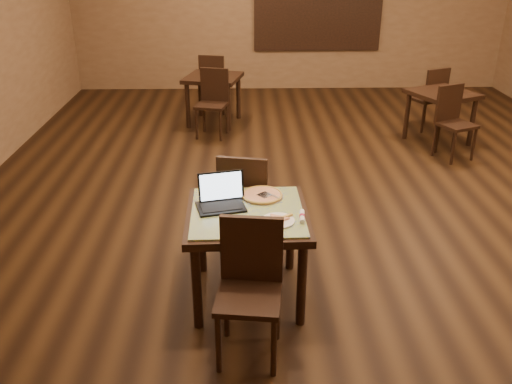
{
  "coord_description": "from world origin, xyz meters",
  "views": [
    {
      "loc": [
        -0.9,
        -5.35,
        2.62
      ],
      "look_at": [
        -0.8,
        -1.57,
        0.85
      ],
      "focal_mm": 38.0,
      "sensor_mm": 36.0,
      "label": 1
    }
  ],
  "objects_px": {
    "laptop": "(221,197)",
    "tiled_table": "(247,223)",
    "other_table_b_chair_near": "(213,99)",
    "other_table_b_chair_far": "(214,80)",
    "chair_main_near": "(250,281)",
    "other_table_a_chair_near": "(453,118)",
    "other_table_b": "(213,84)",
    "pizza_pan": "(262,196)",
    "other_table_a_chair_far": "(431,95)",
    "other_table_a": "(442,100)",
    "chair_main_far": "(245,200)"
  },
  "relations": [
    {
      "from": "laptop",
      "to": "tiled_table",
      "type": "bearing_deg",
      "value": -41.54
    },
    {
      "from": "other_table_b_chair_near",
      "to": "other_table_b_chair_far",
      "type": "height_order",
      "value": "same"
    },
    {
      "from": "other_table_b_chair_far",
      "to": "other_table_b_chair_near",
      "type": "bearing_deg",
      "value": 105.77
    },
    {
      "from": "tiled_table",
      "to": "chair_main_near",
      "type": "distance_m",
      "value": 0.62
    },
    {
      "from": "other_table_a_chair_near",
      "to": "other_table_b_chair_near",
      "type": "xyz_separation_m",
      "value": [
        -3.14,
        0.96,
        0.01
      ]
    },
    {
      "from": "other_table_b",
      "to": "other_table_b_chair_far",
      "type": "xyz_separation_m",
      "value": [
        -0.02,
        0.56,
        -0.07
      ]
    },
    {
      "from": "pizza_pan",
      "to": "other_table_b_chair_near",
      "type": "distance_m",
      "value": 3.81
    },
    {
      "from": "other_table_a_chair_far",
      "to": "other_table_a",
      "type": "bearing_deg",
      "value": 62.33
    },
    {
      "from": "laptop",
      "to": "other_table_b_chair_near",
      "type": "xyz_separation_m",
      "value": [
        -0.25,
        3.89,
        -0.29
      ]
    },
    {
      "from": "chair_main_far",
      "to": "other_table_a_chair_far",
      "type": "xyz_separation_m",
      "value": [
        2.78,
        3.53,
        -0.03
      ]
    },
    {
      "from": "chair_main_far",
      "to": "laptop",
      "type": "relative_size",
      "value": 2.45
    },
    {
      "from": "laptop",
      "to": "other_table_b_chair_far",
      "type": "bearing_deg",
      "value": 79.95
    },
    {
      "from": "chair_main_near",
      "to": "other_table_a",
      "type": "relative_size",
      "value": 0.96
    },
    {
      "from": "tiled_table",
      "to": "other_table_a",
      "type": "xyz_separation_m",
      "value": [
        2.72,
        3.59,
        -0.06
      ]
    },
    {
      "from": "pizza_pan",
      "to": "other_table_b",
      "type": "xyz_separation_m",
      "value": [
        -0.59,
        4.32,
        -0.15
      ]
    },
    {
      "from": "laptop",
      "to": "pizza_pan",
      "type": "distance_m",
      "value": 0.35
    },
    {
      "from": "pizza_pan",
      "to": "tiled_table",
      "type": "bearing_deg",
      "value": -116.57
    },
    {
      "from": "tiled_table",
      "to": "pizza_pan",
      "type": "xyz_separation_m",
      "value": [
        0.12,
        0.24,
        0.11
      ]
    },
    {
      "from": "chair_main_near",
      "to": "other_table_a_chair_near",
      "type": "xyz_separation_m",
      "value": [
        2.68,
        3.65,
        -0.02
      ]
    },
    {
      "from": "other_table_a_chair_near",
      "to": "other_table_b",
      "type": "relative_size",
      "value": 0.98
    },
    {
      "from": "chair_main_far",
      "to": "pizza_pan",
      "type": "height_order",
      "value": "chair_main_far"
    },
    {
      "from": "pizza_pan",
      "to": "other_table_a_chair_near",
      "type": "distance_m",
      "value": 3.81
    },
    {
      "from": "laptop",
      "to": "other_table_b",
      "type": "relative_size",
      "value": 0.42
    },
    {
      "from": "other_table_a_chair_near",
      "to": "other_table_b_chair_near",
      "type": "relative_size",
      "value": 0.98
    },
    {
      "from": "other_table_a_chair_near",
      "to": "other_table_b_chair_near",
      "type": "bearing_deg",
      "value": 138.82
    },
    {
      "from": "other_table_a",
      "to": "laptop",
      "type": "bearing_deg",
      "value": -154.17
    },
    {
      "from": "chair_main_far",
      "to": "other_table_b",
      "type": "relative_size",
      "value": 1.04
    },
    {
      "from": "other_table_a_chair_far",
      "to": "tiled_table",
      "type": "bearing_deg",
      "value": 32.19
    },
    {
      "from": "pizza_pan",
      "to": "other_table_b_chair_near",
      "type": "relative_size",
      "value": 0.36
    },
    {
      "from": "other_table_a_chair_far",
      "to": "chair_main_near",
      "type": "bearing_deg",
      "value": 35.83
    },
    {
      "from": "other_table_a_chair_near",
      "to": "tiled_table",
      "type": "bearing_deg",
      "value": -155.7
    },
    {
      "from": "other_table_b_chair_far",
      "to": "chair_main_far",
      "type": "bearing_deg",
      "value": 109.77
    },
    {
      "from": "other_table_a",
      "to": "other_table_a_chair_far",
      "type": "bearing_deg",
      "value": 62.33
    },
    {
      "from": "other_table_a",
      "to": "other_table_b_chair_near",
      "type": "distance_m",
      "value": 3.21
    },
    {
      "from": "chair_main_near",
      "to": "laptop",
      "type": "distance_m",
      "value": 0.8
    },
    {
      "from": "tiled_table",
      "to": "other_table_b_chair_near",
      "type": "height_order",
      "value": "other_table_b_chair_near"
    },
    {
      "from": "other_table_b_chair_near",
      "to": "other_table_b",
      "type": "bearing_deg",
      "value": 105.77
    },
    {
      "from": "other_table_a_chair_far",
      "to": "laptop",
      "type": "bearing_deg",
      "value": 29.61
    },
    {
      "from": "tiled_table",
      "to": "pizza_pan",
      "type": "bearing_deg",
      "value": 62.17
    },
    {
      "from": "other_table_a",
      "to": "other_table_b_chair_near",
      "type": "xyz_separation_m",
      "value": [
        -3.18,
        0.41,
        -0.06
      ]
    },
    {
      "from": "other_table_a_chair_far",
      "to": "other_table_b_chair_near",
      "type": "bearing_deg",
      "value": -21.56
    },
    {
      "from": "chair_main_far",
      "to": "other_table_a_chair_far",
      "type": "relative_size",
      "value": 1.06
    },
    {
      "from": "chair_main_near",
      "to": "other_table_a_chair_near",
      "type": "distance_m",
      "value": 4.53
    },
    {
      "from": "other_table_a_chair_near",
      "to": "other_table_b_chair_far",
      "type": "bearing_deg",
      "value": 122.64
    },
    {
      "from": "tiled_table",
      "to": "other_table_a",
      "type": "relative_size",
      "value": 0.92
    },
    {
      "from": "chair_main_far",
      "to": "other_table_a_chair_near",
      "type": "relative_size",
      "value": 1.06
    },
    {
      "from": "chair_main_near",
      "to": "other_table_a",
      "type": "height_order",
      "value": "chair_main_near"
    },
    {
      "from": "pizza_pan",
      "to": "other_table_b_chair_far",
      "type": "xyz_separation_m",
      "value": [
        -0.61,
        4.88,
        -0.23
      ]
    },
    {
      "from": "tiled_table",
      "to": "laptop",
      "type": "distance_m",
      "value": 0.28
    },
    {
      "from": "chair_main_far",
      "to": "other_table_a_chair_near",
      "type": "bearing_deg",
      "value": -126.56
    }
  ]
}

